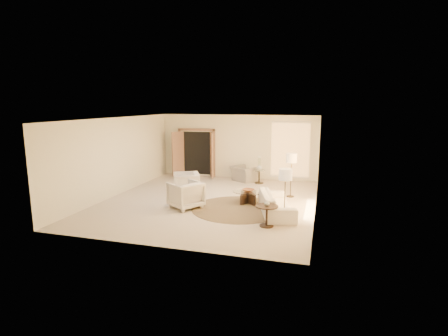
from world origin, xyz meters
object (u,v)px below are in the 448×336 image
(side_vase, at_px, (259,167))
(armchair_left, at_px, (186,183))
(coffee_table, at_px, (248,196))
(bowl, at_px, (248,190))
(sofa, at_px, (276,203))
(end_vase, at_px, (267,203))
(side_table, at_px, (259,175))
(armchair_right, at_px, (186,193))
(end_table, at_px, (267,212))
(floor_lamp_far, at_px, (285,177))
(accent_chair, at_px, (244,171))
(floor_lamp_near, at_px, (292,160))

(side_vase, bearing_deg, armchair_left, -130.62)
(coffee_table, xyz_separation_m, bowl, (0.00, 0.00, 0.19))
(sofa, height_order, end_vase, end_vase)
(end_vase, height_order, side_vase, side_vase)
(side_table, xyz_separation_m, bowl, (0.18, -3.01, 0.10))
(armchair_right, xyz_separation_m, bowl, (1.81, 1.05, -0.03))
(armchair_right, distance_m, end_table, 2.94)
(coffee_table, bearing_deg, sofa, -40.07)
(side_table, distance_m, floor_lamp_far, 4.87)
(armchair_right, xyz_separation_m, side_table, (1.63, 4.06, -0.13))
(accent_chair, xyz_separation_m, end_table, (1.83, -5.33, -0.03))
(floor_lamp_near, xyz_separation_m, end_vase, (-0.33, -3.27, -0.67))
(bowl, relative_size, end_vase, 2.42)
(sofa, height_order, armchair_left, armchair_left)
(coffee_table, xyz_separation_m, floor_lamp_near, (1.28, 1.21, 1.09))
(accent_chair, height_order, side_vase, accent_chair)
(armchair_right, relative_size, side_vase, 3.77)
(end_table, height_order, floor_lamp_far, floor_lamp_far)
(armchair_left, distance_m, coffee_table, 2.44)
(end_table, height_order, floor_lamp_near, floor_lamp_near)
(armchair_left, bearing_deg, end_vase, 27.23)
(floor_lamp_far, relative_size, side_vase, 6.09)
(accent_chair, bearing_deg, floor_lamp_near, 170.68)
(floor_lamp_near, distance_m, end_vase, 3.36)
(floor_lamp_near, bearing_deg, bowl, -136.44)
(armchair_left, relative_size, side_table, 1.60)
(coffee_table, bearing_deg, end_table, -65.26)
(bowl, bearing_deg, floor_lamp_near, 43.56)
(end_vase, bearing_deg, armchair_left, 143.37)
(accent_chair, bearing_deg, coffee_table, 139.38)
(end_table, distance_m, end_vase, 0.26)
(armchair_right, height_order, end_table, armchair_right)
(sofa, xyz_separation_m, side_vase, (-1.23, 3.89, 0.37))
(sofa, xyz_separation_m, armchair_right, (-2.86, -0.17, 0.15))
(bowl, distance_m, end_vase, 2.28)
(accent_chair, relative_size, end_vase, 6.19)
(accent_chair, distance_m, bowl, 3.39)
(floor_lamp_far, height_order, side_vase, floor_lamp_far)
(bowl, bearing_deg, armchair_right, -149.89)
(coffee_table, distance_m, floor_lamp_near, 2.07)
(floor_lamp_far, distance_m, bowl, 2.21)
(armchair_left, distance_m, floor_lamp_near, 3.86)
(sofa, bearing_deg, accent_chair, 8.12)
(floor_lamp_near, relative_size, bowl, 4.07)
(floor_lamp_near, bearing_deg, armchair_right, -143.75)
(bowl, bearing_deg, floor_lamp_far, -48.10)
(accent_chair, distance_m, floor_lamp_near, 3.11)
(sofa, xyz_separation_m, accent_chair, (-1.93, 4.15, 0.11))
(armchair_left, bearing_deg, floor_lamp_near, 75.96)
(end_vase, bearing_deg, end_table, -26.57)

